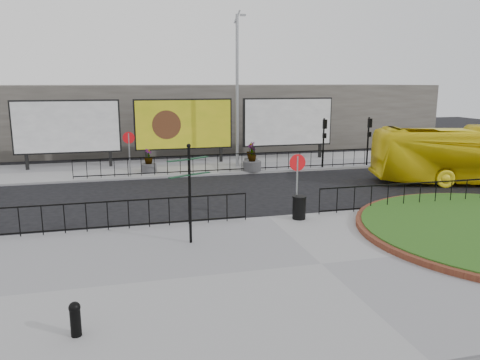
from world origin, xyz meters
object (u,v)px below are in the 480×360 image
object	(u,v)px
planter_a	(149,164)
bollard	(75,317)
bus	(479,155)
planter_c	(251,156)
lamp_post	(237,89)
litter_bin	(299,207)
fingerpost_sign	(190,184)
planter_b	(252,163)
billboard_mid	(184,125)

from	to	relation	value
planter_a	bollard	bearing A→B (deg)	-98.21
bus	planter_a	xyz separation A→B (m)	(-16.62, 6.95, -0.91)
bus	planter_c	world-z (taller)	bus
lamp_post	planter_c	bearing A→B (deg)	-0.00
lamp_post	planter_a	size ratio (longest dim) A/B	6.89
litter_bin	planter_a	bearing A→B (deg)	113.94
lamp_post	fingerpost_sign	distance (m)	14.38
lamp_post	bollard	size ratio (longest dim) A/B	12.32
fingerpost_sign	bollard	distance (m)	6.19
planter_a	fingerpost_sign	bearing A→B (deg)	-87.55
bus	planter_a	bearing A→B (deg)	83.67
fingerpost_sign	planter_b	world-z (taller)	fingerpost_sign
lamp_post	planter_b	size ratio (longest dim) A/B	6.25
fingerpost_sign	litter_bin	xyz separation A→B (m)	(4.41, 1.65, -1.51)
planter_a	planter_c	xyz separation A→B (m)	(6.31, 0.44, 0.14)
planter_b	litter_bin	bearing A→B (deg)	-95.51
fingerpost_sign	planter_c	world-z (taller)	fingerpost_sign
planter_a	planter_b	distance (m)	6.03
bus	planter_c	size ratio (longest dim) A/B	7.27
bus	planter_b	size ratio (longest dim) A/B	7.33
bollard	litter_bin	size ratio (longest dim) A/B	0.84
bollard	planter_a	size ratio (longest dim) A/B	0.56
fingerpost_sign	planter_a	size ratio (longest dim) A/B	2.42
billboard_mid	planter_b	size ratio (longest dim) A/B	4.20
billboard_mid	planter_b	xyz separation A→B (m)	(3.50, -3.57, -2.00)
billboard_mid	lamp_post	size ratio (longest dim) A/B	0.67
bollard	planter_c	xyz separation A→B (m)	(8.89, 18.36, 0.21)
bollard	billboard_mid	bearing A→B (deg)	76.17
fingerpost_sign	planter_c	size ratio (longest dim) A/B	2.18
lamp_post	bus	world-z (taller)	lamp_post
billboard_mid	planter_b	distance (m)	5.39
bollard	planter_c	size ratio (longest dim) A/B	0.50
billboard_mid	planter_c	size ratio (longest dim) A/B	4.17
bollard	bus	size ratio (longest dim) A/B	0.07
planter_c	fingerpost_sign	bearing A→B (deg)	-113.49
bollard	planter_b	xyz separation A→B (m)	(8.50, 16.76, 0.07)
planter_c	lamp_post	bearing A→B (deg)	180.00
litter_bin	lamp_post	bearing A→B (deg)	87.67
bollard	planter_a	distance (m)	18.10
billboard_mid	planter_b	world-z (taller)	billboard_mid
fingerpost_sign	planter_b	distance (m)	12.91
bollard	planter_b	size ratio (longest dim) A/B	0.51
planter_c	planter_a	bearing A→B (deg)	-176.02
fingerpost_sign	bus	size ratio (longest dim) A/B	0.30
litter_bin	billboard_mid	bearing A→B (deg)	100.58
planter_b	planter_c	size ratio (longest dim) A/B	0.99
bollard	planter_b	bearing A→B (deg)	63.09
billboard_mid	bus	size ratio (longest dim) A/B	0.57
billboard_mid	lamp_post	xyz separation A→B (m)	(3.01, -1.97, 2.23)
lamp_post	planter_c	world-z (taller)	lamp_post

